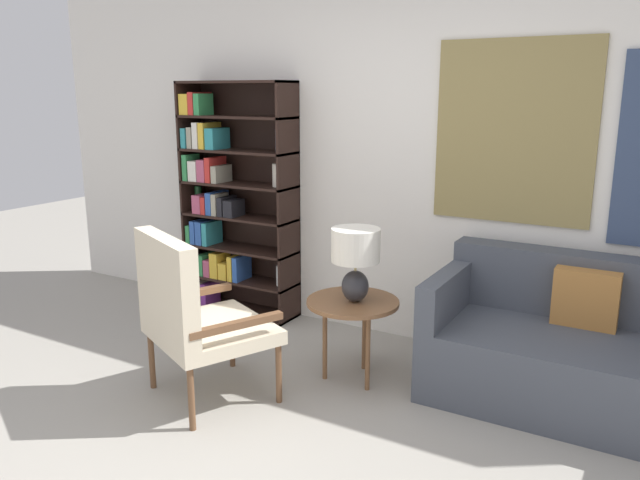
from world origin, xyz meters
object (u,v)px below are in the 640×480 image
(bookshelf, at_px, (228,202))
(side_table, at_px, (353,308))
(couch, at_px, (578,352))
(table_lamp, at_px, (356,255))
(armchair, at_px, (190,310))

(bookshelf, height_order, side_table, bookshelf)
(couch, xyz_separation_m, table_lamp, (-1.24, -0.40, 0.50))
(armchair, bearing_deg, couch, 29.87)
(table_lamp, bearing_deg, armchair, -134.14)
(bookshelf, xyz_separation_m, armchair, (0.80, -1.38, -0.34))
(bookshelf, distance_m, armchair, 1.63)
(couch, distance_m, table_lamp, 1.40)
(bookshelf, xyz_separation_m, couch, (2.73, -0.27, -0.59))
(armchair, bearing_deg, side_table, 47.02)
(bookshelf, xyz_separation_m, table_lamp, (1.49, -0.67, -0.08))
(armchair, height_order, couch, armchair)
(bookshelf, distance_m, couch, 2.81)
(side_table, relative_size, table_lamp, 1.25)
(armchair, relative_size, couch, 0.61)
(bookshelf, relative_size, side_table, 3.24)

